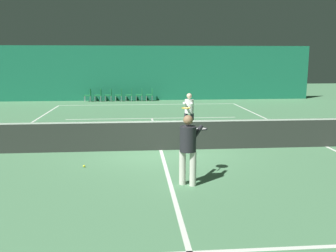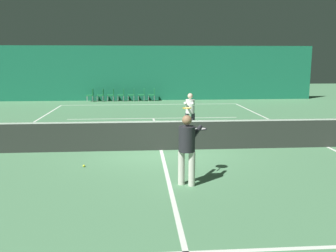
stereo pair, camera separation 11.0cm
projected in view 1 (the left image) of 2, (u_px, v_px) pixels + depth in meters
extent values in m
plane|color=#4C7F56|center=(161.00, 150.00, 11.90)|extent=(60.00, 60.00, 0.00)
cube|color=#196B4C|center=(146.00, 73.00, 25.72)|extent=(23.00, 0.12, 3.72)
cube|color=silver|center=(148.00, 105.00, 23.56)|extent=(11.00, 0.10, 0.00)
cube|color=silver|center=(152.00, 118.00, 18.17)|extent=(8.25, 0.10, 0.00)
cube|color=silver|center=(326.00, 147.00, 12.37)|extent=(0.10, 23.80, 0.00)
cube|color=silver|center=(161.00, 150.00, 11.90)|extent=(0.10, 12.80, 0.00)
cube|color=#2D332D|center=(161.00, 136.00, 11.81)|extent=(11.90, 0.02, 0.95)
cube|color=white|center=(161.00, 122.00, 11.73)|extent=(11.90, 0.02, 0.05)
cylinder|color=beige|center=(182.00, 168.00, 8.62)|extent=(0.21, 0.21, 0.80)
cylinder|color=beige|center=(193.00, 169.00, 8.52)|extent=(0.21, 0.21, 0.80)
cylinder|color=#232328|center=(188.00, 139.00, 8.45)|extent=(0.50, 0.50, 0.58)
sphere|color=#936B4C|center=(188.00, 120.00, 8.37)|extent=(0.22, 0.22, 0.22)
cylinder|color=#232328|center=(186.00, 131.00, 8.72)|extent=(0.34, 0.53, 0.23)
cylinder|color=#232328|center=(198.00, 132.00, 8.61)|extent=(0.34, 0.53, 0.23)
cylinder|color=black|center=(197.00, 131.00, 9.05)|extent=(0.17, 0.28, 0.03)
torus|color=black|center=(201.00, 129.00, 9.33)|extent=(0.44, 0.44, 0.03)
cylinder|color=silver|center=(201.00, 129.00, 9.33)|extent=(0.37, 0.37, 0.00)
cylinder|color=#2D2D38|center=(192.00, 123.00, 14.75)|extent=(0.18, 0.18, 0.75)
cylinder|color=#2D2D38|center=(186.00, 122.00, 14.79)|extent=(0.18, 0.18, 0.75)
cylinder|color=white|center=(189.00, 106.00, 14.66)|extent=(0.43, 0.43, 0.54)
sphere|color=beige|center=(189.00, 96.00, 14.58)|extent=(0.21, 0.21, 0.21)
cylinder|color=white|center=(192.00, 104.00, 14.37)|extent=(0.22, 0.52, 0.22)
cylinder|color=white|center=(185.00, 104.00, 14.42)|extent=(0.22, 0.52, 0.22)
cylinder|color=black|center=(187.00, 107.00, 14.02)|extent=(0.11, 0.30, 0.03)
torus|color=gold|center=(186.00, 108.00, 13.72)|extent=(0.40, 0.40, 0.03)
cylinder|color=silver|center=(186.00, 108.00, 13.72)|extent=(0.34, 0.34, 0.00)
cylinder|color=#99999E|center=(85.00, 98.00, 25.31)|extent=(0.03, 0.03, 0.39)
cylinder|color=#99999E|center=(84.00, 99.00, 24.94)|extent=(0.03, 0.03, 0.39)
cylinder|color=#99999E|center=(91.00, 98.00, 25.34)|extent=(0.03, 0.03, 0.39)
cylinder|color=#99999E|center=(90.00, 99.00, 24.97)|extent=(0.03, 0.03, 0.39)
cube|color=#196B38|center=(88.00, 95.00, 25.10)|extent=(0.44, 0.44, 0.05)
cube|color=#196B38|center=(90.00, 92.00, 25.08)|extent=(0.04, 0.44, 0.40)
cylinder|color=#99999E|center=(95.00, 98.00, 25.37)|extent=(0.03, 0.03, 0.39)
cylinder|color=#99999E|center=(95.00, 99.00, 25.00)|extent=(0.03, 0.03, 0.39)
cylinder|color=#99999E|center=(101.00, 98.00, 25.40)|extent=(0.03, 0.03, 0.39)
cylinder|color=#99999E|center=(101.00, 99.00, 25.03)|extent=(0.03, 0.03, 0.39)
cube|color=#196B38|center=(98.00, 95.00, 25.16)|extent=(0.44, 0.44, 0.05)
cube|color=#196B38|center=(101.00, 92.00, 25.14)|extent=(0.04, 0.44, 0.40)
cylinder|color=#99999E|center=(106.00, 98.00, 25.43)|extent=(0.03, 0.03, 0.39)
cylinder|color=#99999E|center=(105.00, 99.00, 25.06)|extent=(0.03, 0.03, 0.39)
cylinder|color=#99999E|center=(111.00, 98.00, 25.46)|extent=(0.03, 0.03, 0.39)
cylinder|color=#99999E|center=(111.00, 99.00, 25.09)|extent=(0.03, 0.03, 0.39)
cube|color=#196B38|center=(108.00, 95.00, 25.22)|extent=(0.44, 0.44, 0.05)
cube|color=#196B38|center=(111.00, 92.00, 25.20)|extent=(0.04, 0.44, 0.40)
cylinder|color=#99999E|center=(116.00, 98.00, 25.49)|extent=(0.03, 0.03, 0.39)
cylinder|color=#99999E|center=(116.00, 99.00, 25.12)|extent=(0.03, 0.03, 0.39)
cylinder|color=#99999E|center=(122.00, 98.00, 25.52)|extent=(0.03, 0.03, 0.39)
cylinder|color=#99999E|center=(121.00, 99.00, 25.15)|extent=(0.03, 0.03, 0.39)
cube|color=#196B38|center=(119.00, 95.00, 25.28)|extent=(0.44, 0.44, 0.05)
cube|color=#196B38|center=(121.00, 92.00, 25.25)|extent=(0.04, 0.44, 0.40)
cylinder|color=#99999E|center=(126.00, 98.00, 25.55)|extent=(0.03, 0.03, 0.39)
cylinder|color=#99999E|center=(126.00, 99.00, 25.17)|extent=(0.03, 0.03, 0.39)
cylinder|color=#99999E|center=(132.00, 98.00, 25.58)|extent=(0.03, 0.03, 0.39)
cylinder|color=#99999E|center=(132.00, 99.00, 25.21)|extent=(0.03, 0.03, 0.39)
cube|color=#196B38|center=(129.00, 95.00, 25.34)|extent=(0.44, 0.44, 0.05)
cube|color=#196B38|center=(132.00, 92.00, 25.31)|extent=(0.04, 0.44, 0.40)
cylinder|color=#99999E|center=(136.00, 98.00, 25.61)|extent=(0.03, 0.03, 0.39)
cylinder|color=#99999E|center=(136.00, 99.00, 25.23)|extent=(0.03, 0.03, 0.39)
cylinder|color=#99999E|center=(142.00, 98.00, 25.64)|extent=(0.03, 0.03, 0.39)
cylinder|color=#99999E|center=(142.00, 98.00, 25.27)|extent=(0.03, 0.03, 0.39)
cube|color=#196B38|center=(139.00, 95.00, 25.40)|extent=(0.44, 0.44, 0.05)
cube|color=#196B38|center=(142.00, 92.00, 25.37)|extent=(0.04, 0.44, 0.40)
cylinder|color=#99999E|center=(146.00, 98.00, 25.66)|extent=(0.03, 0.03, 0.39)
cylinder|color=#99999E|center=(147.00, 98.00, 25.29)|extent=(0.03, 0.03, 0.39)
cylinder|color=#99999E|center=(152.00, 98.00, 25.70)|extent=(0.03, 0.03, 0.39)
cylinder|color=#99999E|center=(152.00, 98.00, 25.32)|extent=(0.03, 0.03, 0.39)
cube|color=#196B38|center=(149.00, 95.00, 25.46)|extent=(0.44, 0.44, 0.05)
cube|color=#196B38|center=(152.00, 92.00, 25.43)|extent=(0.04, 0.44, 0.40)
sphere|color=#D1DB33|center=(84.00, 166.00, 10.03)|extent=(0.07, 0.07, 0.07)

